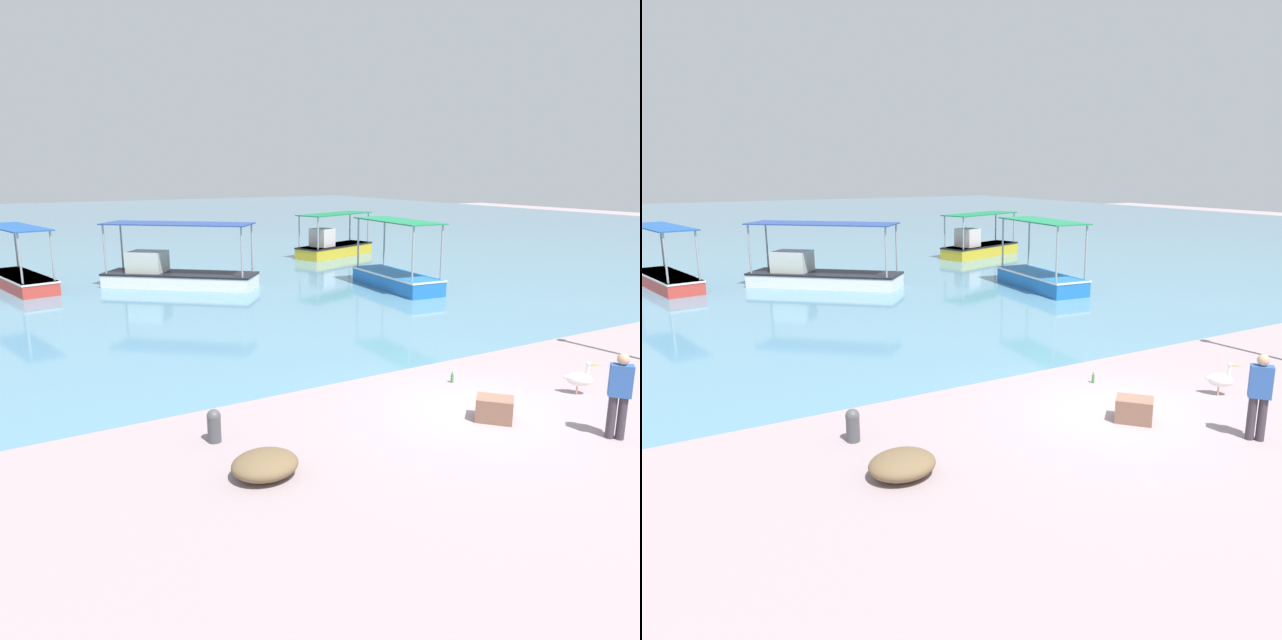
{
  "view_description": "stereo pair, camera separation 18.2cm",
  "coord_description": "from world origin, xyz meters",
  "views": [
    {
      "loc": [
        -9.08,
        -8.94,
        5.01
      ],
      "look_at": [
        -0.38,
        5.68,
        0.86
      ],
      "focal_mm": 35.0,
      "sensor_mm": 36.0,
      "label": 1
    },
    {
      "loc": [
        -8.92,
        -9.04,
        5.01
      ],
      "look_at": [
        -0.38,
        5.68,
        0.86
      ],
      "focal_mm": 35.0,
      "sensor_mm": 36.0,
      "label": 2
    }
  ],
  "objects": [
    {
      "name": "harbor_water",
      "position": [
        0.0,
        48.0,
        0.0
      ],
      "size": [
        110.0,
        90.0,
        0.0
      ],
      "primitive_type": "cube",
      "color": "#56879F",
      "rests_on": "ground"
    },
    {
      "name": "cargo_crate",
      "position": [
        0.05,
        -0.55,
        0.24
      ],
      "size": [
        0.88,
        0.9,
        0.49
      ],
      "primitive_type": "cube",
      "rotation": [
        0.0,
        0.0,
        2.3
      ],
      "color": "brown",
      "rests_on": "ground"
    },
    {
      "name": "fishing_boat_far_right",
      "position": [
        10.13,
        21.87,
        0.6
      ],
      "size": [
        5.49,
        3.3,
        2.46
      ],
      "color": "gold",
      "rests_on": "harbor_water"
    },
    {
      "name": "mooring_bollard",
      "position": [
        -5.23,
        1.4,
        0.34
      ],
      "size": [
        0.27,
        0.27,
        0.64
      ],
      "color": "#47474C",
      "rests_on": "ground"
    },
    {
      "name": "fisherman_standing",
      "position": [
        1.37,
        -2.36,
        0.91
      ],
      "size": [
        0.43,
        0.45,
        1.69
      ],
      "color": "#3C333C",
      "rests_on": "ground"
    },
    {
      "name": "fishing_boat_near_right",
      "position": [
        -6.64,
        20.14,
        0.5
      ],
      "size": [
        2.48,
        5.5,
        2.63
      ],
      "color": "#CC3C32",
      "rests_on": "harbor_water"
    },
    {
      "name": "glass_bottle",
      "position": [
        0.9,
        1.63,
        0.11
      ],
      "size": [
        0.07,
        0.07,
        0.27
      ],
      "color": "#3F7F4C",
      "rests_on": "ground"
    },
    {
      "name": "fishing_boat_far_left",
      "position": [
        -0.86,
        17.12,
        0.61
      ],
      "size": [
        6.18,
        5.64,
        2.75
      ],
      "color": "white",
      "rests_on": "harbor_water"
    },
    {
      "name": "pelican",
      "position": [
        2.83,
        -0.44,
        0.38
      ],
      "size": [
        0.61,
        0.68,
        0.8
      ],
      "color": "#E0997A",
      "rests_on": "ground"
    },
    {
      "name": "fishing_boat_center",
      "position": [
        7.15,
        11.93,
        0.54
      ],
      "size": [
        2.09,
        4.98,
        2.89
      ],
      "color": "blue",
      "rests_on": "harbor_water"
    },
    {
      "name": "net_pile",
      "position": [
        -5.01,
        -0.32,
        0.22
      ],
      "size": [
        1.16,
        0.98,
        0.43
      ],
      "primitive_type": "ellipsoid",
      "color": "brown",
      "rests_on": "ground"
    },
    {
      "name": "ground",
      "position": [
        0.0,
        0.0,
        0.0
      ],
      "size": [
        120.0,
        120.0,
        0.0
      ],
      "primitive_type": "plane",
      "color": "gray"
    }
  ]
}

